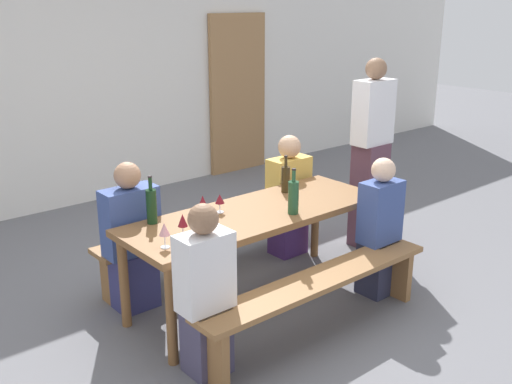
{
  "coord_description": "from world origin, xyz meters",
  "views": [
    {
      "loc": [
        -2.73,
        -3.24,
        2.27
      ],
      "look_at": [
        0.0,
        0.0,
        0.9
      ],
      "focal_mm": 41.95,
      "sensor_mm": 36.0,
      "label": 1
    }
  ],
  "objects_px": {
    "seated_guest_far_0": "(132,241)",
    "wine_glass_0": "(164,230)",
    "wine_bottle_1": "(293,197)",
    "seated_guest_near_1": "(379,231)",
    "wine_glass_3": "(196,227)",
    "tasting_table": "(256,221)",
    "wooden_door": "(238,94)",
    "wine_bottle_2": "(151,205)",
    "seated_guest_near_0": "(205,295)",
    "bench_far": "(206,234)",
    "wine_glass_4": "(220,200)",
    "bench_near": "(318,290)",
    "seated_guest_far_1": "(289,199)",
    "wine_glass_2": "(203,202)",
    "standing_host": "(371,158)",
    "wine_glass_1": "(183,221)",
    "wine_bottle_0": "(286,179)"
  },
  "relations": [
    {
      "from": "seated_guest_far_0",
      "to": "wine_glass_0",
      "type": "bearing_deg",
      "value": -9.98
    },
    {
      "from": "wine_bottle_1",
      "to": "wine_glass_0",
      "type": "bearing_deg",
      "value": 176.72
    },
    {
      "from": "wine_glass_0",
      "to": "seated_guest_near_1",
      "type": "height_order",
      "value": "seated_guest_near_1"
    },
    {
      "from": "wine_glass_3",
      "to": "seated_guest_near_1",
      "type": "height_order",
      "value": "seated_guest_near_1"
    },
    {
      "from": "tasting_table",
      "to": "wooden_door",
      "type": "bearing_deg",
      "value": 53.63
    },
    {
      "from": "wine_bottle_2",
      "to": "seated_guest_near_0",
      "type": "relative_size",
      "value": 0.31
    },
    {
      "from": "bench_far",
      "to": "wine_bottle_1",
      "type": "bearing_deg",
      "value": -78.81
    },
    {
      "from": "wine_bottle_2",
      "to": "wine_glass_4",
      "type": "bearing_deg",
      "value": -14.6
    },
    {
      "from": "bench_far",
      "to": "seated_guest_near_1",
      "type": "bearing_deg",
      "value": -55.25
    },
    {
      "from": "bench_near",
      "to": "bench_far",
      "type": "relative_size",
      "value": 1.0
    },
    {
      "from": "bench_far",
      "to": "seated_guest_far_1",
      "type": "distance_m",
      "value": 0.86
    },
    {
      "from": "wine_glass_3",
      "to": "bench_near",
      "type": "bearing_deg",
      "value": -32.47
    },
    {
      "from": "tasting_table",
      "to": "wine_glass_2",
      "type": "relative_size",
      "value": 12.28
    },
    {
      "from": "bench_far",
      "to": "wine_glass_0",
      "type": "distance_m",
      "value": 1.32
    },
    {
      "from": "wine_glass_2",
      "to": "seated_guest_near_1",
      "type": "xyz_separation_m",
      "value": [
        1.22,
        -0.66,
        -0.34
      ]
    },
    {
      "from": "wine_glass_3",
      "to": "standing_host",
      "type": "relative_size",
      "value": 0.09
    },
    {
      "from": "wine_glass_4",
      "to": "wine_glass_0",
      "type": "bearing_deg",
      "value": -155.33
    },
    {
      "from": "bench_far",
      "to": "wine_bottle_2",
      "type": "height_order",
      "value": "wine_bottle_2"
    },
    {
      "from": "wine_glass_2",
      "to": "wine_glass_3",
      "type": "relative_size",
      "value": 1.05
    },
    {
      "from": "wooden_door",
      "to": "wine_glass_3",
      "type": "xyz_separation_m",
      "value": [
        -2.96,
        -3.3,
        -0.18
      ]
    },
    {
      "from": "wine_glass_1",
      "to": "wine_glass_4",
      "type": "bearing_deg",
      "value": 26.44
    },
    {
      "from": "wine_bottle_2",
      "to": "seated_guest_far_0",
      "type": "xyz_separation_m",
      "value": [
        -0.05,
        0.24,
        -0.34
      ]
    },
    {
      "from": "tasting_table",
      "to": "bench_near",
      "type": "xyz_separation_m",
      "value": [
        0.0,
        -0.67,
        -0.31
      ]
    },
    {
      "from": "wine_bottle_1",
      "to": "wine_bottle_2",
      "type": "relative_size",
      "value": 0.99
    },
    {
      "from": "seated_guest_near_1",
      "to": "standing_host",
      "type": "height_order",
      "value": "standing_host"
    },
    {
      "from": "wooden_door",
      "to": "bench_near",
      "type": "bearing_deg",
      "value": -121.15
    },
    {
      "from": "wooden_door",
      "to": "wine_glass_3",
      "type": "height_order",
      "value": "wooden_door"
    },
    {
      "from": "wine_bottle_0",
      "to": "seated_guest_far_0",
      "type": "relative_size",
      "value": 0.27
    },
    {
      "from": "wine_bottle_0",
      "to": "wine_glass_4",
      "type": "bearing_deg",
      "value": -176.0
    },
    {
      "from": "seated_guest_near_1",
      "to": "seated_guest_far_1",
      "type": "relative_size",
      "value": 1.0
    },
    {
      "from": "tasting_table",
      "to": "seated_guest_far_0",
      "type": "relative_size",
      "value": 1.81
    },
    {
      "from": "bench_far",
      "to": "seated_guest_near_0",
      "type": "height_order",
      "value": "seated_guest_near_0"
    },
    {
      "from": "wine_glass_4",
      "to": "wine_bottle_0",
      "type": "bearing_deg",
      "value": 4.0
    },
    {
      "from": "wine_glass_0",
      "to": "wine_glass_1",
      "type": "distance_m",
      "value": 0.19
    },
    {
      "from": "wine_bottle_2",
      "to": "wine_glass_4",
      "type": "height_order",
      "value": "wine_bottle_2"
    },
    {
      "from": "wine_glass_0",
      "to": "seated_guest_near_0",
      "type": "height_order",
      "value": "seated_guest_near_0"
    },
    {
      "from": "seated_guest_near_1",
      "to": "wine_glass_1",
      "type": "bearing_deg",
      "value": 74.47
    },
    {
      "from": "wine_glass_1",
      "to": "wine_glass_3",
      "type": "xyz_separation_m",
      "value": [
        0.02,
        -0.13,
        -0.0
      ]
    },
    {
      "from": "bench_far",
      "to": "wooden_door",
      "type": "bearing_deg",
      "value": 46.69
    },
    {
      "from": "seated_guest_near_1",
      "to": "standing_host",
      "type": "xyz_separation_m",
      "value": [
        0.72,
        0.71,
        0.33
      ]
    },
    {
      "from": "wine_bottle_1",
      "to": "seated_guest_near_1",
      "type": "xyz_separation_m",
      "value": [
        0.65,
        -0.3,
        -0.35
      ]
    },
    {
      "from": "wine_bottle_1",
      "to": "seated_guest_near_1",
      "type": "distance_m",
      "value": 0.8
    },
    {
      "from": "bench_far",
      "to": "seated_guest_near_0",
      "type": "distance_m",
      "value": 1.47
    },
    {
      "from": "wine_glass_1",
      "to": "wine_glass_3",
      "type": "height_order",
      "value": "wine_glass_1"
    },
    {
      "from": "wine_bottle_1",
      "to": "wine_glass_4",
      "type": "xyz_separation_m",
      "value": [
        -0.4,
        0.37,
        -0.03
      ]
    },
    {
      "from": "seated_guest_far_0",
      "to": "seated_guest_far_1",
      "type": "height_order",
      "value": "seated_guest_far_0"
    },
    {
      "from": "wine_bottle_0",
      "to": "seated_guest_near_0",
      "type": "bearing_deg",
      "value": -151.56
    },
    {
      "from": "bench_near",
      "to": "wine_bottle_0",
      "type": "relative_size",
      "value": 6.42
    },
    {
      "from": "bench_near",
      "to": "bench_far",
      "type": "distance_m",
      "value": 1.34
    },
    {
      "from": "wine_bottle_2",
      "to": "bench_near",
      "type": "bearing_deg",
      "value": -52.52
    }
  ]
}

